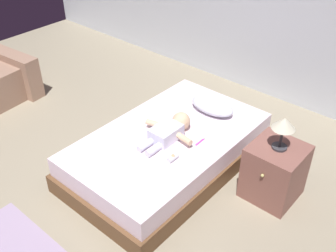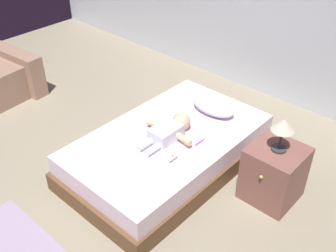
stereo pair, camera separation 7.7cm
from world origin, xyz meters
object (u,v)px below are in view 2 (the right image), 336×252
at_px(pillow, 213,107).
at_px(baby_bottle, 172,158).
at_px(lamp, 283,127).
at_px(nightstand, 274,173).
at_px(toothbrush, 200,142).
at_px(baby, 170,130).
at_px(bed, 168,151).

bearing_deg(pillow, baby_bottle, -77.01).
distance_m(pillow, lamp, 0.99).
relative_size(pillow, nightstand, 0.89).
distance_m(pillow, toothbrush, 0.54).
bearing_deg(lamp, toothbrush, -163.26).
relative_size(baby, toothbrush, 4.47).
height_order(bed, pillow, pillow).
bearing_deg(nightstand, baby_bottle, -140.77).
bearing_deg(toothbrush, bed, -159.72).
bearing_deg(nightstand, pillow, 162.05).
height_order(baby, lamp, lamp).
bearing_deg(baby_bottle, lamp, 39.24).
relative_size(bed, baby, 3.25).
bearing_deg(bed, toothbrush, 20.28).
bearing_deg(baby_bottle, toothbrush, 85.90).
xyz_separation_m(pillow, lamp, (0.89, -0.29, 0.32)).
xyz_separation_m(bed, toothbrush, (0.30, 0.11, 0.20)).
xyz_separation_m(bed, nightstand, (0.97, 0.31, 0.08)).
height_order(toothbrush, lamp, lamp).
distance_m(baby, lamp, 1.04).
bearing_deg(baby, lamp, 18.71).
height_order(toothbrush, baby_bottle, baby_bottle).
bearing_deg(toothbrush, pillow, 114.55).
bearing_deg(toothbrush, lamp, 16.74).
xyz_separation_m(toothbrush, nightstand, (0.67, 0.20, -0.12)).
xyz_separation_m(baby, baby_bottle, (0.25, -0.25, -0.04)).
xyz_separation_m(bed, lamp, (0.97, 0.31, 0.58)).
bearing_deg(bed, pillow, 82.55).
xyz_separation_m(bed, pillow, (0.08, 0.60, 0.26)).
height_order(pillow, baby_bottle, pillow).
relative_size(toothbrush, nightstand, 0.26).
bearing_deg(baby_bottle, baby, 134.66).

